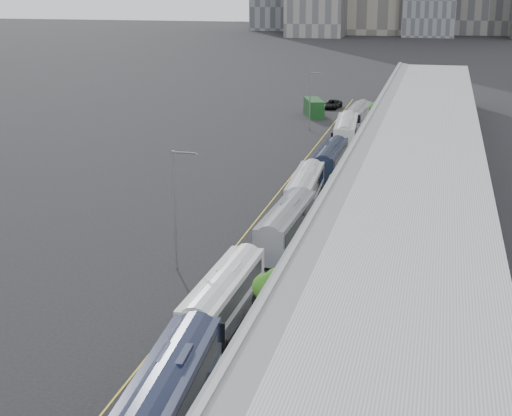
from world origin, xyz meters
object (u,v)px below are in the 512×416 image
(bus_6, at_px, (346,135))
(bus_5, at_px, (331,162))
(bus_2, at_px, (224,302))
(street_lamp_far, at_px, (311,97))
(bus_7, at_px, (357,118))
(shipping_container, at_px, (314,108))
(bus_3, at_px, (286,229))
(suv, at_px, (332,104))
(street_lamp_near, at_px, (177,202))
(bus_1, at_px, (166,409))
(bus_4, at_px, (305,192))

(bus_6, bearing_deg, bus_5, -93.62)
(bus_2, bearing_deg, street_lamp_far, 96.14)
(bus_7, xyz_separation_m, shipping_container, (-8.20, 9.09, -0.08))
(bus_3, bearing_deg, suv, 97.07)
(shipping_container, bearing_deg, bus_2, -103.95)
(street_lamp_near, bearing_deg, shipping_container, 90.91)
(bus_7, height_order, street_lamp_far, street_lamp_far)
(bus_1, xyz_separation_m, shipping_container, (-8.26, 95.46, -0.25))
(bus_4, xyz_separation_m, bus_5, (0.56, 13.89, -0.02))
(bus_3, relative_size, shipping_container, 1.84)
(shipping_container, bearing_deg, bus_1, -104.15)
(bus_3, bearing_deg, bus_2, -91.58)
(bus_5, xyz_separation_m, street_lamp_far, (-6.87, 27.09, 3.55))
(bus_3, height_order, street_lamp_near, street_lamp_near)
(shipping_container, bearing_deg, bus_6, -89.67)
(bus_3, bearing_deg, bus_6, 92.26)
(bus_4, xyz_separation_m, bus_7, (0.36, 44.21, -0.01))
(suv, bearing_deg, bus_6, -69.22)
(shipping_container, bearing_deg, bus_4, -100.73)
(bus_3, relative_size, bus_5, 1.04)
(bus_1, xyz_separation_m, bus_6, (-0.06, 72.21, -0.01))
(bus_5, relative_size, suv, 2.28)
(bus_4, height_order, bus_6, bus_6)
(bus_5, xyz_separation_m, street_lamp_near, (-7.26, -33.32, 3.95))
(bus_6, height_order, bus_7, bus_6)
(bus_4, bearing_deg, street_lamp_near, -111.36)
(bus_4, relative_size, bus_6, 0.91)
(bus_1, relative_size, street_lamp_near, 1.44)
(bus_6, bearing_deg, bus_2, -95.18)
(bus_7, bearing_deg, bus_1, -87.77)
(suv, bearing_deg, bus_4, -74.93)
(bus_5, distance_m, bus_6, 16.16)
(bus_6, xyz_separation_m, street_lamp_near, (-7.05, -49.47, 3.78))
(bus_3, height_order, bus_5, bus_3)
(bus_6, xyz_separation_m, suv, (-6.40, 32.15, -0.92))
(bus_6, relative_size, bus_7, 1.11)
(bus_4, height_order, street_lamp_near, street_lamp_near)
(bus_5, xyz_separation_m, shipping_container, (-8.41, 39.40, -0.07))
(bus_5, relative_size, bus_6, 0.89)
(bus_2, bearing_deg, street_lamp_near, 126.15)
(bus_5, distance_m, street_lamp_near, 34.33)
(bus_3, xyz_separation_m, bus_4, (-0.53, 12.29, -0.03))
(bus_4, relative_size, street_lamp_near, 1.30)
(bus_1, bearing_deg, bus_5, 86.16)
(bus_7, relative_size, street_lamp_far, 1.41)
(bus_5, bearing_deg, street_lamp_far, 104.73)
(bus_3, bearing_deg, bus_4, 94.50)
(bus_5, xyz_separation_m, bus_7, (-0.21, 30.31, 0.01))
(suv, bearing_deg, bus_2, -76.97)
(bus_2, xyz_separation_m, shipping_container, (-7.36, 81.66, -0.08))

